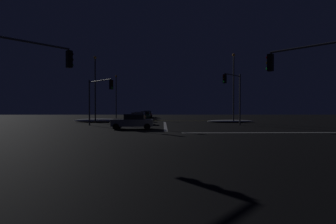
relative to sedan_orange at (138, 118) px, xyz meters
The scene contains 19 objects.
ground 12.39m from the sedan_orange, 72.79° to the right, with size 120.00×120.00×0.10m, color black.
stop_line_north 4.60m from the sedan_orange, 36.23° to the right, with size 0.35×15.71×0.01m.
centre_line_ns 9.67m from the sedan_orange, 67.71° to the left, with size 22.00×0.15×0.01m.
crosswalk_bar_east 17.49m from the sedan_orange, 42.50° to the right, with size 15.71×0.40×0.01m.
snow_bank_left_curb 7.43m from the sedan_orange, 147.81° to the left, with size 7.55×1.50×0.59m.
snow_bank_right_curb 14.02m from the sedan_orange, 14.18° to the left, with size 7.05×1.50×0.40m.
sedan_orange is the anchor object (origin of this frame).
sedan_black 6.73m from the sedan_orange, 93.17° to the left, with size 2.02×4.33×1.57m.
sedan_green 13.49m from the sedan_orange, 89.98° to the left, with size 2.02×4.33×1.57m.
sedan_red 20.04m from the sedan_orange, 90.09° to the left, with size 2.02×4.33×1.57m.
sedan_silver 25.57m from the sedan_orange, 90.64° to the left, with size 2.02×4.33×1.57m.
sedan_gray_crossing 7.88m from the sedan_orange, 87.96° to the right, with size 4.33×2.02×1.57m.
traffic_signal_nw 6.60m from the sedan_orange, 138.39° to the right, with size 3.79×3.79×5.72m.
traffic_signal_se 23.40m from the sedan_orange, 59.41° to the right, with size 3.49×3.49×5.91m.
traffic_signal_sw 20.61m from the sedan_orange, 102.43° to the right, with size 3.77×3.77×6.12m.
traffic_signal_ne 13.07m from the sedan_orange, 15.63° to the right, with size 2.95×2.95×6.51m.
streetlamp_right_near 15.06m from the sedan_orange, 11.88° to the left, with size 0.44×0.44×10.28m.
streetlamp_left_near 8.65m from the sedan_orange, 156.04° to the left, with size 0.44×0.44×9.82m.
streetlamp_left_far 20.53m from the sedan_orange, 109.15° to the left, with size 0.44×0.44×9.19m.
Camera 1 is at (-0.28, -21.32, 2.17)m, focal length 26.09 mm.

